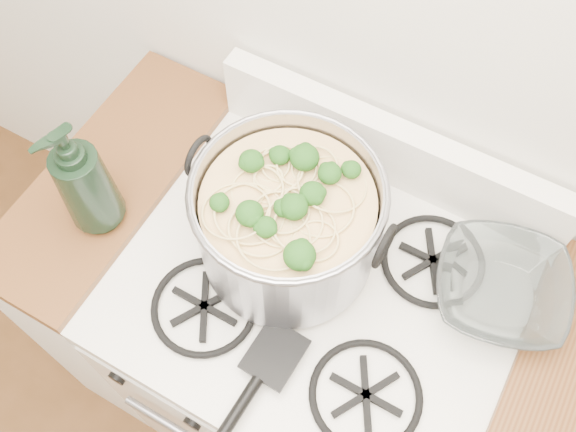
{
  "coord_description": "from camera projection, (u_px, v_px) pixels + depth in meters",
  "views": [
    {
      "loc": [
        0.18,
        0.81,
        2.06
      ],
      "look_at": [
        -0.09,
        1.29,
        1.06
      ],
      "focal_mm": 40.0,
      "sensor_mm": 36.0,
      "label": 1
    }
  ],
  "objects": [
    {
      "name": "bottle",
      "position": [
        82.0,
        178.0,
        1.18
      ],
      "size": [
        0.14,
        0.14,
        0.28
      ],
      "primitive_type": "imported",
      "rotation": [
        0.0,
        0.0,
        -0.3
      ],
      "color": "black",
      "rests_on": "counter_left"
    },
    {
      "name": "counter_left",
      "position": [
        150.0,
        264.0,
        1.75
      ],
      "size": [
        0.25,
        0.65,
        0.92
      ],
      "color": "silver",
      "rests_on": "ground"
    },
    {
      "name": "stock_pot",
      "position": [
        288.0,
        222.0,
        1.16
      ],
      "size": [
        0.37,
        0.34,
        0.23
      ],
      "color": "#9898A0",
      "rests_on": "gas_range"
    },
    {
      "name": "glass_bowl",
      "position": [
        499.0,
        291.0,
        1.2
      ],
      "size": [
        0.12,
        0.12,
        0.02
      ],
      "primitive_type": "imported",
      "rotation": [
        0.0,
        0.0,
        0.27
      ],
      "color": "white",
      "rests_on": "gas_range"
    },
    {
      "name": "gas_range",
      "position": [
        312.0,
        356.0,
        1.65
      ],
      "size": [
        0.76,
        0.66,
        0.92
      ],
      "color": "white",
      "rests_on": "ground"
    },
    {
      "name": "spatula",
      "position": [
        275.0,
        353.0,
        1.15
      ],
      "size": [
        0.3,
        0.32,
        0.02
      ],
      "primitive_type": null,
      "rotation": [
        0.0,
        0.0,
        -0.04
      ],
      "color": "black",
      "rests_on": "gas_range"
    }
  ]
}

